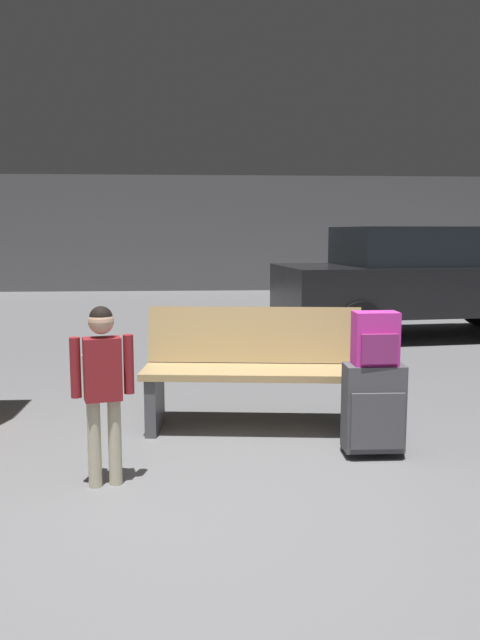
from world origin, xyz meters
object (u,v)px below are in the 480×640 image
object	(u,v)px
bench	(254,370)
child	(102,377)
backpack_bright	(376,339)
parked_car_near	(425,278)
suitcase	(374,408)

from	to	relation	value
bench	child	xyz separation A→B (m)	(-0.94, -1.02, 0.20)
bench	backpack_bright	bearing A→B (deg)	-41.75
backpack_bright	bench	bearing A→B (deg)	138.25
parked_car_near	suitcase	bearing A→B (deg)	-113.19
suitcase	child	world-z (taller)	child
suitcase	child	size ratio (longest dim) A/B	0.58
child	bench	bearing A→B (deg)	47.14
suitcase	backpack_bright	bearing A→B (deg)	-68.67
suitcase	parked_car_near	bearing A→B (deg)	66.81
bench	parked_car_near	world-z (taller)	parked_car_near
backpack_bright	suitcase	bearing A→B (deg)	111.33
suitcase	backpack_bright	xyz separation A→B (m)	(0.00, -0.00, 0.45)
bench	suitcase	world-z (taller)	bench
child	parked_car_near	xyz separation A→B (m)	(3.69, 5.10, 0.17)
suitcase	child	bearing A→B (deg)	-167.33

